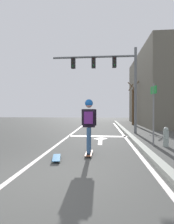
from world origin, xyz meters
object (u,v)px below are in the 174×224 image
(traffic_signal_mast, at_px, (110,72))
(street_sign_post, at_px, (154,105))
(skateboard, at_px, (89,153))
(skater, at_px, (89,119))
(fire_hydrant, at_px, (166,137))
(roadside_tree, at_px, (133,105))
(spare_skateboard, at_px, (56,158))

(traffic_signal_mast, distance_m, street_sign_post, 4.65)
(skateboard, distance_m, street_sign_post, 3.25)
(skater, bearing_deg, street_sign_post, 35.22)
(fire_hydrant, xyz_separation_m, roadside_tree, (0.42, 10.10, 1.49))
(traffic_signal_mast, bearing_deg, skater, -98.57)
(skateboard, relative_size, roadside_tree, 0.19)
(skater, bearing_deg, traffic_signal_mast, 81.43)
(traffic_signal_mast, distance_m, roadside_tree, 6.85)
(skateboard, height_order, fire_hydrant, fire_hydrant)
(spare_skateboard, height_order, fire_hydrant, fire_hydrant)
(fire_hydrant, bearing_deg, roadside_tree, 87.61)
(skater, relative_size, traffic_signal_mast, 0.32)
(traffic_signal_mast, height_order, fire_hydrant, traffic_signal_mast)
(spare_skateboard, height_order, roadside_tree, roadside_tree)
(fire_hydrant, bearing_deg, street_sign_post, 165.99)
(street_sign_post, relative_size, fire_hydrant, 3.24)
(spare_skateboard, xyz_separation_m, roadside_tree, (4.08, 12.24, 1.80))
(street_sign_post, distance_m, fire_hydrant, 1.28)
(skateboard, bearing_deg, roadside_tree, 74.55)
(spare_skateboard, distance_m, traffic_signal_mast, 7.28)
(skater, height_order, fire_hydrant, skater)
(street_sign_post, xyz_separation_m, fire_hydrant, (0.43, -0.11, -1.20))
(skater, distance_m, traffic_signal_mast, 6.14)
(traffic_signal_mast, xyz_separation_m, fire_hydrant, (1.97, -3.95, -3.32))
(skater, xyz_separation_m, street_sign_post, (2.37, 1.67, 0.45))
(skater, relative_size, roadside_tree, 0.39)
(spare_skateboard, bearing_deg, skateboard, 34.56)
(street_sign_post, bearing_deg, spare_skateboard, -145.16)
(skateboard, height_order, traffic_signal_mast, traffic_signal_mast)
(traffic_signal_mast, bearing_deg, spare_skateboard, -105.49)
(roadside_tree, bearing_deg, spare_skateboard, -108.42)
(skater, distance_m, spare_skateboard, 1.47)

